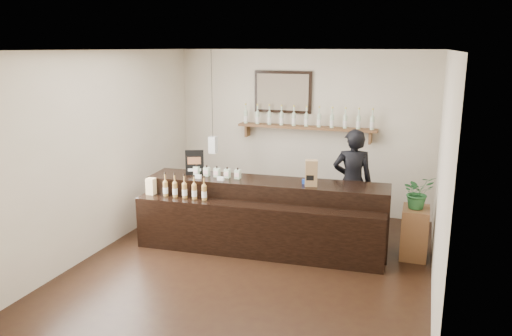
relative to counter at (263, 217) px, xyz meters
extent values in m
plane|color=black|center=(0.08, -0.57, -0.46)|extent=(5.00, 5.00, 0.00)
plane|color=beige|center=(0.08, 1.93, 0.94)|extent=(4.50, 0.00, 4.50)
plane|color=beige|center=(0.08, -3.07, 0.94)|extent=(4.50, 0.00, 4.50)
plane|color=beige|center=(-2.17, -0.57, 0.94)|extent=(0.00, 5.00, 5.00)
plane|color=beige|center=(2.33, -0.57, 0.94)|extent=(0.00, 5.00, 5.00)
plane|color=white|center=(0.08, -0.57, 2.34)|extent=(5.00, 5.00, 0.00)
cube|color=brown|center=(0.18, 1.80, 1.04)|extent=(2.40, 0.25, 0.04)
cube|color=brown|center=(-0.90, 1.83, 0.92)|extent=(0.04, 0.20, 0.20)
cube|color=brown|center=(1.26, 1.83, 0.92)|extent=(0.04, 0.20, 0.20)
cube|color=black|center=(-0.27, 1.90, 1.62)|extent=(1.02, 0.04, 0.72)
cube|color=#453A2C|center=(-0.27, 1.87, 1.62)|extent=(0.92, 0.01, 0.62)
cube|color=white|center=(-1.22, 1.03, 0.79)|extent=(0.12, 0.12, 0.28)
cylinder|color=black|center=(-1.22, 1.03, 1.64)|extent=(0.01, 0.01, 1.41)
cylinder|color=silver|center=(-0.92, 1.80, 1.17)|extent=(0.07, 0.07, 0.20)
cone|color=silver|center=(-0.92, 1.80, 1.29)|extent=(0.07, 0.07, 0.05)
cylinder|color=silver|center=(-0.92, 1.80, 1.35)|extent=(0.02, 0.02, 0.07)
cylinder|color=gold|center=(-0.92, 1.80, 1.40)|extent=(0.03, 0.03, 0.02)
cylinder|color=white|center=(-0.92, 1.80, 1.14)|extent=(0.07, 0.07, 0.09)
cylinder|color=silver|center=(-0.70, 1.80, 1.17)|extent=(0.07, 0.07, 0.20)
cone|color=silver|center=(-0.70, 1.80, 1.29)|extent=(0.07, 0.07, 0.05)
cylinder|color=silver|center=(-0.70, 1.80, 1.35)|extent=(0.02, 0.02, 0.07)
cylinder|color=gold|center=(-0.70, 1.80, 1.40)|extent=(0.03, 0.03, 0.02)
cylinder|color=white|center=(-0.70, 1.80, 1.14)|extent=(0.07, 0.07, 0.09)
cylinder|color=silver|center=(-0.48, 1.80, 1.17)|extent=(0.07, 0.07, 0.20)
cone|color=silver|center=(-0.48, 1.80, 1.29)|extent=(0.07, 0.07, 0.05)
cylinder|color=silver|center=(-0.48, 1.80, 1.35)|extent=(0.02, 0.02, 0.07)
cylinder|color=gold|center=(-0.48, 1.80, 1.40)|extent=(0.03, 0.03, 0.02)
cylinder|color=white|center=(-0.48, 1.80, 1.14)|extent=(0.07, 0.07, 0.09)
cylinder|color=silver|center=(-0.26, 1.80, 1.17)|extent=(0.07, 0.07, 0.20)
cone|color=silver|center=(-0.26, 1.80, 1.29)|extent=(0.07, 0.07, 0.05)
cylinder|color=silver|center=(-0.26, 1.80, 1.35)|extent=(0.02, 0.02, 0.07)
cylinder|color=gold|center=(-0.26, 1.80, 1.40)|extent=(0.03, 0.03, 0.02)
cylinder|color=white|center=(-0.26, 1.80, 1.14)|extent=(0.07, 0.07, 0.09)
cylinder|color=silver|center=(-0.04, 1.80, 1.17)|extent=(0.07, 0.07, 0.20)
cone|color=silver|center=(-0.04, 1.80, 1.29)|extent=(0.07, 0.07, 0.05)
cylinder|color=silver|center=(-0.04, 1.80, 1.35)|extent=(0.02, 0.02, 0.07)
cylinder|color=gold|center=(-0.04, 1.80, 1.40)|extent=(0.03, 0.03, 0.02)
cylinder|color=white|center=(-0.04, 1.80, 1.14)|extent=(0.07, 0.07, 0.09)
cylinder|color=silver|center=(0.18, 1.80, 1.17)|extent=(0.07, 0.07, 0.20)
cone|color=silver|center=(0.18, 1.80, 1.29)|extent=(0.07, 0.07, 0.05)
cylinder|color=silver|center=(0.18, 1.80, 1.35)|extent=(0.02, 0.02, 0.07)
cylinder|color=gold|center=(0.18, 1.80, 1.40)|extent=(0.03, 0.03, 0.02)
cylinder|color=white|center=(0.18, 1.80, 1.14)|extent=(0.07, 0.07, 0.09)
cylinder|color=silver|center=(0.40, 1.80, 1.17)|extent=(0.07, 0.07, 0.20)
cone|color=silver|center=(0.40, 1.80, 1.29)|extent=(0.07, 0.07, 0.05)
cylinder|color=silver|center=(0.40, 1.80, 1.35)|extent=(0.02, 0.02, 0.07)
cylinder|color=gold|center=(0.40, 1.80, 1.40)|extent=(0.03, 0.03, 0.02)
cylinder|color=white|center=(0.40, 1.80, 1.14)|extent=(0.07, 0.07, 0.09)
cylinder|color=silver|center=(0.62, 1.80, 1.17)|extent=(0.07, 0.07, 0.20)
cone|color=silver|center=(0.62, 1.80, 1.29)|extent=(0.07, 0.07, 0.05)
cylinder|color=silver|center=(0.62, 1.80, 1.35)|extent=(0.02, 0.02, 0.07)
cylinder|color=gold|center=(0.62, 1.80, 1.40)|extent=(0.03, 0.03, 0.02)
cylinder|color=white|center=(0.62, 1.80, 1.14)|extent=(0.07, 0.07, 0.09)
cylinder|color=silver|center=(0.84, 1.80, 1.17)|extent=(0.07, 0.07, 0.20)
cone|color=silver|center=(0.84, 1.80, 1.29)|extent=(0.07, 0.07, 0.05)
cylinder|color=silver|center=(0.84, 1.80, 1.35)|extent=(0.02, 0.02, 0.07)
cylinder|color=gold|center=(0.84, 1.80, 1.40)|extent=(0.03, 0.03, 0.02)
cylinder|color=white|center=(0.84, 1.80, 1.14)|extent=(0.07, 0.07, 0.09)
cylinder|color=silver|center=(1.06, 1.80, 1.17)|extent=(0.07, 0.07, 0.20)
cone|color=silver|center=(1.06, 1.80, 1.29)|extent=(0.07, 0.07, 0.05)
cylinder|color=silver|center=(1.06, 1.80, 1.35)|extent=(0.02, 0.02, 0.07)
cylinder|color=gold|center=(1.06, 1.80, 1.40)|extent=(0.03, 0.03, 0.02)
cylinder|color=white|center=(1.06, 1.80, 1.14)|extent=(0.07, 0.07, 0.09)
cylinder|color=silver|center=(1.28, 1.80, 1.17)|extent=(0.07, 0.07, 0.20)
cone|color=silver|center=(1.28, 1.80, 1.29)|extent=(0.07, 0.07, 0.05)
cylinder|color=silver|center=(1.28, 1.80, 1.35)|extent=(0.02, 0.02, 0.07)
cylinder|color=gold|center=(1.28, 1.80, 1.40)|extent=(0.03, 0.03, 0.02)
cylinder|color=white|center=(1.28, 1.80, 1.14)|extent=(0.07, 0.07, 0.09)
cube|color=black|center=(0.01, 0.13, 0.03)|extent=(3.51, 0.84, 0.97)
cube|color=black|center=(0.01, -0.33, -0.09)|extent=(3.49, 0.53, 0.74)
cube|color=white|center=(-0.97, -0.10, 0.54)|extent=(0.10, 0.04, 0.05)
cube|color=white|center=(-0.61, -0.10, 0.54)|extent=(0.10, 0.04, 0.05)
cube|color=beige|center=(-1.61, -0.33, 0.34)|extent=(0.12, 0.12, 0.12)
cube|color=beige|center=(-1.61, -0.33, 0.46)|extent=(0.12, 0.12, 0.12)
cube|color=silver|center=(-1.07, 0.08, 0.58)|extent=(0.08, 0.08, 0.13)
cube|color=#FAC6C3|center=(-1.07, 0.03, 0.58)|extent=(0.07, 0.00, 0.06)
cylinder|color=black|center=(-1.07, 0.08, 0.66)|extent=(0.02, 0.02, 0.03)
cube|color=silver|center=(-0.90, 0.08, 0.58)|extent=(0.08, 0.08, 0.13)
cube|color=#FAC6C3|center=(-0.90, 0.03, 0.58)|extent=(0.07, 0.00, 0.06)
cylinder|color=black|center=(-0.90, 0.08, 0.66)|extent=(0.02, 0.02, 0.03)
cube|color=silver|center=(-0.74, 0.08, 0.58)|extent=(0.08, 0.08, 0.13)
cube|color=#FAC6C3|center=(-0.74, 0.03, 0.58)|extent=(0.07, 0.00, 0.06)
cylinder|color=black|center=(-0.74, 0.08, 0.66)|extent=(0.02, 0.02, 0.03)
cube|color=silver|center=(-0.58, 0.08, 0.58)|extent=(0.08, 0.08, 0.13)
cube|color=#FAC6C3|center=(-0.58, 0.03, 0.58)|extent=(0.07, 0.00, 0.06)
cylinder|color=black|center=(-0.58, 0.08, 0.66)|extent=(0.02, 0.02, 0.03)
cube|color=silver|center=(-0.41, 0.08, 0.58)|extent=(0.08, 0.08, 0.13)
cube|color=#FAC6C3|center=(-0.41, 0.03, 0.58)|extent=(0.07, 0.00, 0.06)
cylinder|color=black|center=(-0.41, 0.08, 0.66)|extent=(0.02, 0.02, 0.03)
cylinder|color=#A37737|center=(-1.38, -0.33, 0.38)|extent=(0.07, 0.07, 0.20)
cone|color=#A37737|center=(-1.38, -0.33, 0.51)|extent=(0.07, 0.07, 0.05)
cylinder|color=#A37737|center=(-1.38, -0.33, 0.57)|extent=(0.02, 0.02, 0.07)
cylinder|color=black|center=(-1.38, -0.33, 0.62)|extent=(0.03, 0.03, 0.02)
cylinder|color=white|center=(-1.38, -0.33, 0.36)|extent=(0.07, 0.07, 0.09)
cylinder|color=#A37737|center=(-1.22, -0.33, 0.38)|extent=(0.07, 0.07, 0.20)
cone|color=#A37737|center=(-1.22, -0.33, 0.51)|extent=(0.07, 0.07, 0.05)
cylinder|color=#A37737|center=(-1.22, -0.33, 0.57)|extent=(0.02, 0.02, 0.07)
cylinder|color=black|center=(-1.22, -0.33, 0.62)|extent=(0.03, 0.03, 0.02)
cylinder|color=white|center=(-1.22, -0.33, 0.36)|extent=(0.07, 0.07, 0.09)
cylinder|color=#A37737|center=(-1.07, -0.33, 0.38)|extent=(0.07, 0.07, 0.20)
cone|color=#A37737|center=(-1.07, -0.33, 0.51)|extent=(0.07, 0.07, 0.05)
cylinder|color=#A37737|center=(-1.07, -0.33, 0.57)|extent=(0.02, 0.02, 0.07)
cylinder|color=black|center=(-1.07, -0.33, 0.62)|extent=(0.03, 0.03, 0.02)
cylinder|color=white|center=(-1.07, -0.33, 0.36)|extent=(0.07, 0.07, 0.09)
cylinder|color=#A37737|center=(-0.92, -0.33, 0.38)|extent=(0.07, 0.07, 0.20)
cone|color=#A37737|center=(-0.92, -0.33, 0.51)|extent=(0.07, 0.07, 0.05)
cylinder|color=#A37737|center=(-0.92, -0.33, 0.57)|extent=(0.02, 0.02, 0.07)
cylinder|color=black|center=(-0.92, -0.33, 0.62)|extent=(0.03, 0.03, 0.02)
cylinder|color=white|center=(-0.92, -0.33, 0.36)|extent=(0.07, 0.07, 0.09)
cylinder|color=#A37737|center=(-0.76, -0.33, 0.38)|extent=(0.07, 0.07, 0.20)
cone|color=#A37737|center=(-0.76, -0.33, 0.51)|extent=(0.07, 0.07, 0.05)
cylinder|color=#A37737|center=(-0.76, -0.33, 0.57)|extent=(0.02, 0.02, 0.07)
cylinder|color=black|center=(-0.76, -0.33, 0.62)|extent=(0.03, 0.03, 0.02)
cylinder|color=white|center=(-0.76, -0.33, 0.36)|extent=(0.07, 0.07, 0.09)
cube|color=black|center=(-1.10, 0.07, 0.71)|extent=(0.26, 0.13, 0.38)
cube|color=#975B37|center=(-1.10, 0.06, 0.74)|extent=(0.18, 0.08, 0.11)
cube|color=white|center=(-1.10, 0.06, 0.60)|extent=(0.18, 0.08, 0.04)
cube|color=olive|center=(0.68, 0.05, 0.70)|extent=(0.19, 0.16, 0.36)
cube|color=black|center=(0.68, -0.02, 0.65)|extent=(0.10, 0.03, 0.07)
cube|color=#163A9F|center=(0.61, 0.12, 0.55)|extent=(0.14, 0.06, 0.06)
cylinder|color=#163A9F|center=(0.61, 0.12, 0.59)|extent=(0.08, 0.04, 0.07)
cube|color=brown|center=(2.08, 0.35, -0.10)|extent=(0.36, 0.49, 0.71)
imported|color=#245B2B|center=(2.08, 0.35, 0.48)|extent=(0.54, 0.53, 0.46)
imported|color=black|center=(1.11, 0.98, 0.48)|extent=(0.77, 0.59, 1.87)
camera|label=1|loc=(2.13, -6.45, 2.38)|focal=35.00mm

